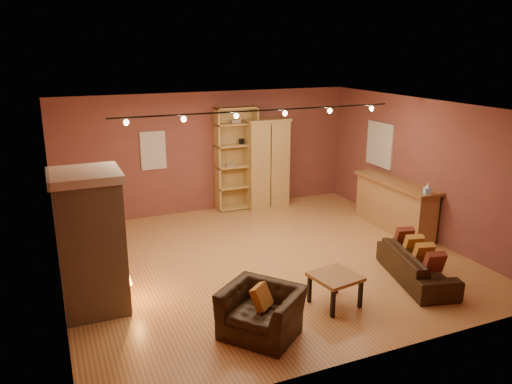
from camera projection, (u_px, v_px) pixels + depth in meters
name	position (u px, v px, depth m)	size (l,w,h in m)	color
floor	(265.00, 260.00, 9.20)	(7.00, 7.00, 0.00)	#A06A39
ceiling	(266.00, 107.00, 8.41)	(7.00, 7.00, 0.00)	brown
back_wall	(209.00, 152.00, 11.67)	(7.00, 0.02, 2.80)	brown
left_wall	(53.00, 212.00, 7.48)	(0.02, 6.50, 2.80)	brown
right_wall	(422.00, 168.00, 10.13)	(0.02, 6.50, 2.80)	brown
fireplace	(91.00, 242.00, 7.22)	(1.01, 0.98, 2.12)	tan
back_window	(153.00, 151.00, 11.12)	(0.56, 0.04, 0.86)	silver
bookcase	(235.00, 158.00, 11.84)	(1.00, 0.39, 2.45)	tan
armoire	(266.00, 163.00, 12.04)	(1.06, 0.61, 2.15)	tan
bar_counter	(394.00, 205.00, 10.62)	(0.60, 2.22, 1.06)	#AD804F
tissue_box	(427.00, 189.00, 9.56)	(0.16, 0.16, 0.23)	#90BEE7
right_window	(380.00, 144.00, 11.28)	(0.05, 0.90, 1.00)	silver
loveseat	(417.00, 260.00, 8.31)	(0.96, 1.86, 0.75)	black
armchair	(261.00, 304.00, 6.72)	(1.15, 1.20, 0.89)	black
coffee_table	(335.00, 279.00, 7.49)	(0.75, 0.75, 0.49)	olive
track_rail	(261.00, 112.00, 8.62)	(5.20, 0.09, 0.13)	black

